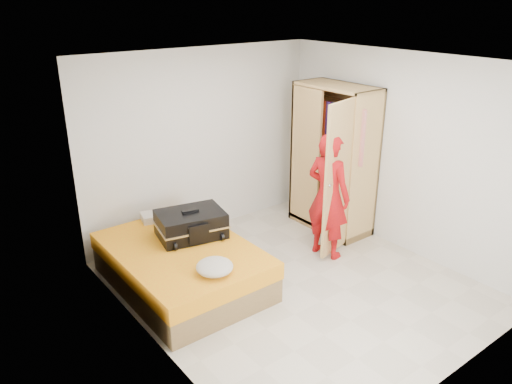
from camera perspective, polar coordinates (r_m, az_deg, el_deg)
room at (r=5.50m, az=4.85°, el=1.03°), size 4.00×4.02×2.60m
bed at (r=6.00m, az=-8.41°, el=-8.36°), size 1.42×2.02×0.50m
wardrobe at (r=7.14m, az=8.83°, el=3.18°), size 1.16×1.32×2.10m
person at (r=6.44m, az=8.26°, el=-0.44°), size 0.52×0.68×1.67m
suitcase at (r=6.07m, az=-7.44°, el=-3.67°), size 0.90×0.73×0.34m
round_cushion at (r=5.30m, az=-4.76°, el=-8.52°), size 0.39×0.39×0.15m
pillow at (r=6.63m, az=-10.73°, el=-2.63°), size 0.57×0.38×0.09m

